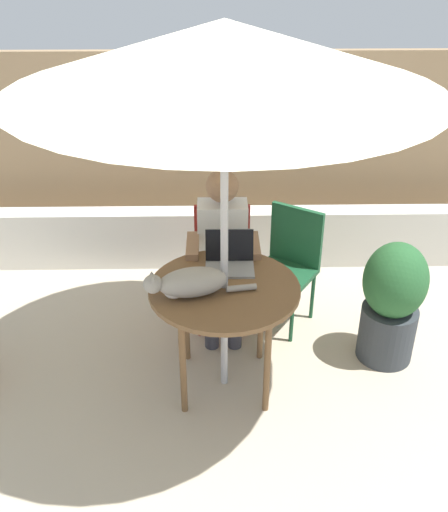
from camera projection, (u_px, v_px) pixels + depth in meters
ground_plane at (224, 382)px, 3.82m from camera, size 14.00×14.00×0.00m
fence_back at (220, 149)px, 5.22m from camera, size 5.68×0.08×1.70m
planter_wall_low at (221, 237)px, 5.03m from camera, size 5.11×0.20×0.51m
patio_table at (224, 297)px, 3.48m from camera, size 0.90×0.90×0.75m
patio_umbrella at (224, 55)px, 2.79m from camera, size 2.18×2.18×2.23m
chair_occupied at (222, 257)px, 4.22m from camera, size 0.40×0.40×0.87m
chair_empty at (289, 258)px, 4.20m from camera, size 0.55×0.55×0.87m
person_seated at (223, 247)px, 4.00m from camera, size 0.48×0.48×1.21m
laptop at (230, 256)px, 3.63m from camera, size 0.30×0.25×0.21m
cat at (188, 283)px, 3.32m from camera, size 0.65×0.27×0.17m
potted_plant_near_fence at (392, 301)px, 3.83m from camera, size 0.42×0.42×0.88m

